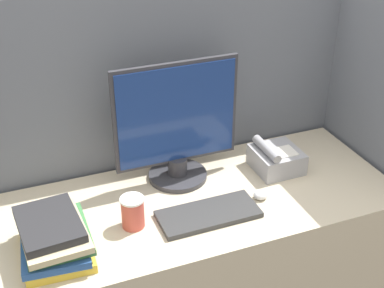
% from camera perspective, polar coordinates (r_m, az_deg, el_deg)
% --- Properties ---
extents(cubicle_panel_rear, '(1.95, 0.04, 1.48)m').
position_cam_1_polar(cubicle_panel_rear, '(2.32, -2.77, -1.38)').
color(cubicle_panel_rear, slate).
rests_on(cubicle_panel_rear, ground_plane).
extents(cubicle_panel_right, '(0.04, 0.69, 1.48)m').
position_cam_1_polar(cubicle_panel_right, '(2.44, 18.19, -1.33)').
color(cubicle_panel_right, slate).
rests_on(cubicle_panel_right, ground_plane).
extents(desk, '(1.55, 0.63, 0.75)m').
position_cam_1_polar(desk, '(2.28, 0.48, -13.60)').
color(desk, beige).
rests_on(desk, ground_plane).
extents(monitor, '(0.49, 0.24, 0.49)m').
position_cam_1_polar(monitor, '(2.05, -1.64, 1.61)').
color(monitor, '#333338').
rests_on(monitor, desk).
extents(keyboard, '(0.37, 0.16, 0.02)m').
position_cam_1_polar(keyboard, '(1.95, 1.64, -7.52)').
color(keyboard, '#333333').
rests_on(keyboard, desk).
extents(mouse, '(0.06, 0.05, 0.03)m').
position_cam_1_polar(mouse, '(2.05, 7.33, -5.41)').
color(mouse, silver).
rests_on(mouse, desk).
extents(coffee_cup, '(0.08, 0.08, 0.12)m').
position_cam_1_polar(coffee_cup, '(1.89, -6.34, -7.24)').
color(coffee_cup, '#BF4C3F').
rests_on(coffee_cup, desk).
extents(book_stack, '(0.24, 0.30, 0.13)m').
position_cam_1_polar(book_stack, '(1.82, -14.47, -9.66)').
color(book_stack, gold).
rests_on(book_stack, desk).
extents(desk_telephone, '(0.18, 0.19, 0.12)m').
position_cam_1_polar(desk_telephone, '(2.22, 8.92, -1.56)').
color(desk_telephone, '#99999E').
rests_on(desk_telephone, desk).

